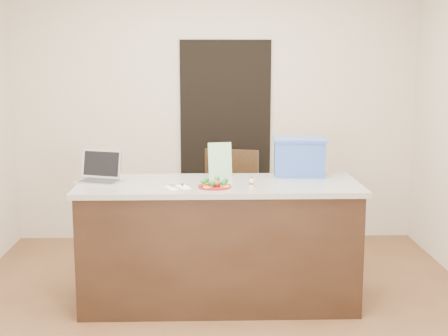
{
  "coord_description": "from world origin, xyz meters",
  "views": [
    {
      "loc": [
        -0.09,
        -4.22,
        1.82
      ],
      "look_at": [
        0.03,
        0.2,
        1.04
      ],
      "focal_mm": 50.0,
      "sensor_mm": 36.0,
      "label": 1
    }
  ],
  "objects_px": {
    "yogurt_bottle": "(251,183)",
    "chair": "(232,204)",
    "plate": "(215,186)",
    "blue_box": "(299,156)",
    "island": "(219,243)",
    "laptop": "(100,173)",
    "napkin": "(178,187)"
  },
  "relations": [
    {
      "from": "yogurt_bottle",
      "to": "chair",
      "type": "xyz_separation_m",
      "value": [
        -0.1,
        0.82,
        -0.35
      ]
    },
    {
      "from": "island",
      "to": "blue_box",
      "type": "bearing_deg",
      "value": 24.78
    },
    {
      "from": "napkin",
      "to": "blue_box",
      "type": "xyz_separation_m",
      "value": [
        0.92,
        0.46,
        0.14
      ]
    },
    {
      "from": "napkin",
      "to": "yogurt_bottle",
      "type": "height_order",
      "value": "yogurt_bottle"
    },
    {
      "from": "laptop",
      "to": "chair",
      "type": "relative_size",
      "value": 0.36
    },
    {
      "from": "plate",
      "to": "laptop",
      "type": "bearing_deg",
      "value": 162.9
    },
    {
      "from": "plate",
      "to": "napkin",
      "type": "distance_m",
      "value": 0.26
    },
    {
      "from": "plate",
      "to": "laptop",
      "type": "distance_m",
      "value": 0.89
    },
    {
      "from": "blue_box",
      "to": "chair",
      "type": "relative_size",
      "value": 0.4
    },
    {
      "from": "napkin",
      "to": "chair",
      "type": "xyz_separation_m",
      "value": [
        0.42,
        0.85,
        -0.33
      ]
    },
    {
      "from": "island",
      "to": "plate",
      "type": "height_order",
      "value": "plate"
    },
    {
      "from": "napkin",
      "to": "laptop",
      "type": "relative_size",
      "value": 0.4
    },
    {
      "from": "laptop",
      "to": "blue_box",
      "type": "distance_m",
      "value": 1.52
    },
    {
      "from": "chair",
      "to": "blue_box",
      "type": "bearing_deg",
      "value": -22.33
    },
    {
      "from": "yogurt_bottle",
      "to": "chair",
      "type": "height_order",
      "value": "chair"
    },
    {
      "from": "yogurt_bottle",
      "to": "plate",
      "type": "bearing_deg",
      "value": -175.45
    },
    {
      "from": "plate",
      "to": "blue_box",
      "type": "distance_m",
      "value": 0.81
    },
    {
      "from": "island",
      "to": "laptop",
      "type": "height_order",
      "value": "laptop"
    },
    {
      "from": "laptop",
      "to": "yogurt_bottle",
      "type": "bearing_deg",
      "value": 7.3
    },
    {
      "from": "plate",
      "to": "yogurt_bottle",
      "type": "height_order",
      "value": "yogurt_bottle"
    },
    {
      "from": "yogurt_bottle",
      "to": "island",
      "type": "bearing_deg",
      "value": 147.88
    },
    {
      "from": "blue_box",
      "to": "laptop",
      "type": "bearing_deg",
      "value": -167.97
    },
    {
      "from": "yogurt_bottle",
      "to": "laptop",
      "type": "height_order",
      "value": "laptop"
    },
    {
      "from": "plate",
      "to": "chair",
      "type": "height_order",
      "value": "chair"
    },
    {
      "from": "island",
      "to": "plate",
      "type": "distance_m",
      "value": 0.5
    },
    {
      "from": "napkin",
      "to": "laptop",
      "type": "bearing_deg",
      "value": 155.27
    },
    {
      "from": "plate",
      "to": "chair",
      "type": "relative_size",
      "value": 0.22
    },
    {
      "from": "island",
      "to": "blue_box",
      "type": "height_order",
      "value": "blue_box"
    },
    {
      "from": "chair",
      "to": "laptop",
      "type": "bearing_deg",
      "value": -134.94
    },
    {
      "from": "yogurt_bottle",
      "to": "blue_box",
      "type": "distance_m",
      "value": 0.6
    },
    {
      "from": "yogurt_bottle",
      "to": "chair",
      "type": "distance_m",
      "value": 0.9
    },
    {
      "from": "napkin",
      "to": "blue_box",
      "type": "bearing_deg",
      "value": 26.64
    }
  ]
}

